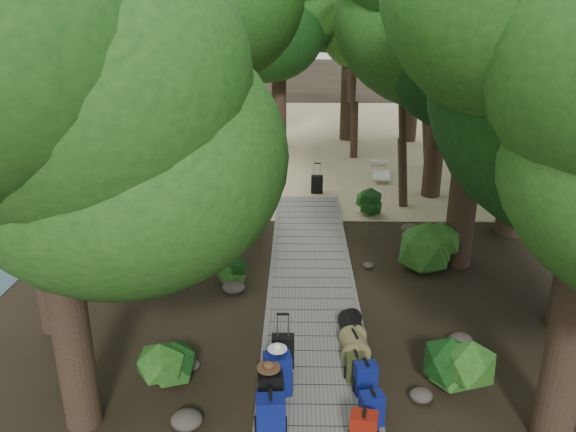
# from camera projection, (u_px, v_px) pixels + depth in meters

# --- Properties ---
(ground) EXTENTS (120.00, 120.00, 0.00)m
(ground) POSITION_uv_depth(u_px,v_px,m) (312.00, 303.00, 12.35)
(ground) COLOR #2C2316
(ground) RESTS_ON ground
(sand_beach) EXTENTS (40.00, 22.00, 0.02)m
(sand_beach) POSITION_uv_depth(u_px,v_px,m) (304.00, 140.00, 27.32)
(sand_beach) COLOR #CFB98C
(sand_beach) RESTS_ON ground
(boardwalk) EXTENTS (2.00, 12.00, 0.12)m
(boardwalk) POSITION_uv_depth(u_px,v_px,m) (311.00, 280.00, 13.26)
(boardwalk) COLOR slate
(boardwalk) RESTS_ON ground
(backpack_left_a) EXTENTS (0.45, 0.33, 0.79)m
(backpack_left_a) POSITION_uv_depth(u_px,v_px,m) (271.00, 416.00, 8.20)
(backpack_left_a) COLOR navy
(backpack_left_a) RESTS_ON boardwalk
(backpack_left_b) EXTENTS (0.42, 0.33, 0.71)m
(backpack_left_b) POSITION_uv_depth(u_px,v_px,m) (271.00, 388.00, 8.86)
(backpack_left_b) COLOR black
(backpack_left_b) RESTS_ON boardwalk
(backpack_left_c) EXTENTS (0.49, 0.39, 0.81)m
(backpack_left_c) POSITION_uv_depth(u_px,v_px,m) (278.00, 372.00, 9.17)
(backpack_left_c) COLOR navy
(backpack_left_c) RESTS_ON boardwalk
(backpack_right_a) EXTENTS (0.43, 0.35, 0.69)m
(backpack_right_a) POSITION_uv_depth(u_px,v_px,m) (364.00, 430.00, 8.00)
(backpack_right_a) COLOR maroon
(backpack_right_a) RESTS_ON boardwalk
(backpack_right_b) EXTENTS (0.39, 0.31, 0.63)m
(backpack_right_b) POSITION_uv_depth(u_px,v_px,m) (372.00, 408.00, 8.49)
(backpack_right_b) COLOR navy
(backpack_right_b) RESTS_ON boardwalk
(backpack_right_c) EXTENTS (0.39, 0.31, 0.61)m
(backpack_right_c) POSITION_uv_depth(u_px,v_px,m) (365.00, 377.00, 9.22)
(backpack_right_c) COLOR navy
(backpack_right_c) RESTS_ON boardwalk
(backpack_right_d) EXTENTS (0.36, 0.28, 0.52)m
(backpack_right_d) POSITION_uv_depth(u_px,v_px,m) (356.00, 366.00, 9.57)
(backpack_right_d) COLOR #323715
(backpack_right_d) RESTS_ON boardwalk
(duffel_right_khaki) EXTENTS (0.55, 0.72, 0.43)m
(duffel_right_khaki) POSITION_uv_depth(u_px,v_px,m) (354.00, 345.00, 10.24)
(duffel_right_khaki) COLOR olive
(duffel_right_khaki) RESTS_ON boardwalk
(duffel_right_black) EXTENTS (0.49, 0.71, 0.42)m
(duffel_right_black) POSITION_uv_depth(u_px,v_px,m) (352.00, 327.00, 10.82)
(duffel_right_black) COLOR black
(duffel_right_black) RESTS_ON boardwalk
(suitcase_on_boardwalk) EXTENTS (0.39, 0.22, 0.61)m
(suitcase_on_boardwalk) POSITION_uv_depth(u_px,v_px,m) (283.00, 351.00, 9.90)
(suitcase_on_boardwalk) COLOR black
(suitcase_on_boardwalk) RESTS_ON boardwalk
(lone_suitcase_on_sand) EXTENTS (0.40, 0.23, 0.63)m
(lone_suitcase_on_sand) POSITION_uv_depth(u_px,v_px,m) (317.00, 184.00, 19.44)
(lone_suitcase_on_sand) COLOR black
(lone_suitcase_on_sand) RESTS_ON sand_beach
(hat_brown) EXTENTS (0.38, 0.38, 0.11)m
(hat_brown) POSITION_uv_depth(u_px,v_px,m) (269.00, 365.00, 8.75)
(hat_brown) COLOR #51351E
(hat_brown) RESTS_ON backpack_left_b
(hat_white) EXTENTS (0.32, 0.32, 0.11)m
(hat_white) POSITION_uv_depth(u_px,v_px,m) (277.00, 346.00, 9.05)
(hat_white) COLOR silver
(hat_white) RESTS_ON backpack_left_c
(kayak) EXTENTS (1.13, 3.36, 0.33)m
(kayak) POSITION_uv_depth(u_px,v_px,m) (225.00, 168.00, 21.88)
(kayak) COLOR #B3280F
(kayak) RESTS_ON sand_beach
(sun_lounger) EXTENTS (0.86, 2.03, 0.64)m
(sun_lounger) POSITION_uv_depth(u_px,v_px,m) (381.00, 172.00, 20.88)
(sun_lounger) COLOR silver
(sun_lounger) RESTS_ON sand_beach
(tree_right_c) EXTENTS (5.64, 5.64, 9.75)m
(tree_right_c) POSITION_uv_depth(u_px,v_px,m) (478.00, 66.00, 12.53)
(tree_right_c) COLOR black
(tree_right_c) RESTS_ON ground
(tree_right_d) EXTENTS (6.51, 6.51, 11.94)m
(tree_right_d) POSITION_uv_depth(u_px,v_px,m) (542.00, 13.00, 14.09)
(tree_right_d) COLOR black
(tree_right_d) RESTS_ON ground
(tree_right_e) EXTENTS (5.01, 5.01, 9.01)m
(tree_right_e) POSITION_uv_depth(u_px,v_px,m) (443.00, 61.00, 17.72)
(tree_right_e) COLOR black
(tree_right_e) RESTS_ON ground
(tree_right_f) EXTENTS (5.85, 5.85, 10.45)m
(tree_right_f) POSITION_uv_depth(u_px,v_px,m) (502.00, 34.00, 19.11)
(tree_right_f) COLOR black
(tree_right_f) RESTS_ON ground
(tree_left_a) EXTENTS (4.71, 4.71, 7.85)m
(tree_left_a) POSITION_uv_depth(u_px,v_px,m) (48.00, 183.00, 7.46)
(tree_left_a) COLOR black
(tree_left_a) RESTS_ON ground
(tree_left_b) EXTENTS (4.55, 4.55, 8.18)m
(tree_left_b) POSITION_uv_depth(u_px,v_px,m) (25.00, 128.00, 9.97)
(tree_left_b) COLOR black
(tree_left_b) RESTS_ON ground
(tree_left_c) EXTENTS (5.01, 5.01, 8.71)m
(tree_left_c) POSITION_uv_depth(u_px,v_px,m) (177.00, 81.00, 14.19)
(tree_left_c) COLOR black
(tree_left_c) RESTS_ON ground
(tree_back_a) EXTENTS (5.59, 5.59, 9.67)m
(tree_back_a) POSITION_uv_depth(u_px,v_px,m) (279.00, 37.00, 25.03)
(tree_back_a) COLOR black
(tree_back_a) RESTS_ON ground
(tree_back_b) EXTENTS (5.75, 5.75, 10.27)m
(tree_back_b) POSITION_uv_depth(u_px,v_px,m) (351.00, 29.00, 25.67)
(tree_back_b) COLOR black
(tree_back_b) RESTS_ON ground
(tree_back_c) EXTENTS (4.97, 4.97, 8.94)m
(tree_back_c) POSITION_uv_depth(u_px,v_px,m) (416.00, 45.00, 25.58)
(tree_back_c) COLOR black
(tree_back_c) RESTS_ON ground
(tree_back_d) EXTENTS (4.87, 4.87, 8.12)m
(tree_back_d) POSITION_uv_depth(u_px,v_px,m) (176.00, 55.00, 25.24)
(tree_back_d) COLOR black
(tree_back_d) RESTS_ON ground
(palm_right_a) EXTENTS (3.89, 3.89, 6.63)m
(palm_right_a) POSITION_uv_depth(u_px,v_px,m) (413.00, 103.00, 17.34)
(palm_right_a) COLOR #174112
(palm_right_a) RESTS_ON ground
(palm_right_b) EXTENTS (3.92, 3.92, 7.57)m
(palm_right_b) POSITION_uv_depth(u_px,v_px,m) (434.00, 71.00, 21.57)
(palm_right_b) COLOR #174112
(palm_right_b) RESTS_ON ground
(palm_right_c) EXTENTS (4.43, 4.43, 7.04)m
(palm_right_c) POSITION_uv_depth(u_px,v_px,m) (362.00, 73.00, 23.13)
(palm_right_c) COLOR #174112
(palm_right_c) RESTS_ON ground
(palm_left_a) EXTENTS (4.55, 4.55, 7.23)m
(palm_left_a) POSITION_uv_depth(u_px,v_px,m) (176.00, 95.00, 16.90)
(palm_left_a) COLOR #174112
(palm_left_a) RESTS_ON ground
(rock_left_a) EXTENTS (0.50, 0.45, 0.27)m
(rock_left_a) POSITION_uv_depth(u_px,v_px,m) (187.00, 420.00, 8.67)
(rock_left_a) COLOR #4C473F
(rock_left_a) RESTS_ON ground
(rock_left_b) EXTENTS (0.33, 0.30, 0.18)m
(rock_left_b) POSITION_uv_depth(u_px,v_px,m) (191.00, 365.00, 10.07)
(rock_left_b) COLOR #4C473F
(rock_left_b) RESTS_ON ground
(rock_left_c) EXTENTS (0.52, 0.47, 0.29)m
(rock_left_c) POSITION_uv_depth(u_px,v_px,m) (234.00, 287.00, 12.75)
(rock_left_c) COLOR #4C473F
(rock_left_c) RESTS_ON ground
(rock_left_d) EXTENTS (0.27, 0.24, 0.15)m
(rock_left_d) POSITION_uv_depth(u_px,v_px,m) (220.00, 241.00, 15.39)
(rock_left_d) COLOR #4C473F
(rock_left_d) RESTS_ON ground
(rock_right_a) EXTENTS (0.39, 0.35, 0.21)m
(rock_right_a) POSITION_uv_depth(u_px,v_px,m) (421.00, 395.00, 9.26)
(rock_right_a) COLOR #4C473F
(rock_right_a) RESTS_ON ground
(rock_right_b) EXTENTS (0.46, 0.42, 0.25)m
(rock_right_b) POSITION_uv_depth(u_px,v_px,m) (460.00, 340.00, 10.75)
(rock_right_b) COLOR #4C473F
(rock_right_b) RESTS_ON ground
(rock_right_c) EXTENTS (0.27, 0.25, 0.15)m
(rock_right_c) POSITION_uv_depth(u_px,v_px,m) (368.00, 265.00, 13.98)
(rock_right_c) COLOR #4C473F
(rock_right_c) RESTS_ON ground
(rock_right_d) EXTENTS (0.52, 0.47, 0.29)m
(rock_right_d) POSITION_uv_depth(u_px,v_px,m) (410.00, 229.00, 16.07)
(rock_right_d) COLOR #4C473F
(rock_right_d) RESTS_ON ground
(shrub_left_a) EXTENTS (0.98, 0.98, 0.88)m
(shrub_left_a) POSITION_uv_depth(u_px,v_px,m) (171.00, 368.00, 9.40)
(shrub_left_a) COLOR #1B4D17
(shrub_left_a) RESTS_ON ground
(shrub_left_b) EXTENTS (0.78, 0.78, 0.70)m
(shrub_left_b) POSITION_uv_depth(u_px,v_px,m) (228.00, 274.00, 12.88)
(shrub_left_b) COLOR #1B4D17
(shrub_left_b) RESTS_ON ground
(shrub_left_c) EXTENTS (1.15, 1.15, 1.03)m
(shrub_left_c) POSITION_uv_depth(u_px,v_px,m) (218.00, 211.00, 16.38)
(shrub_left_c) COLOR #1B4D17
(shrub_left_c) RESTS_ON ground
(shrub_right_a) EXTENTS (1.11, 1.11, 1.00)m
(shrub_right_a) POSITION_uv_depth(u_px,v_px,m) (461.00, 366.00, 9.37)
(shrub_right_a) COLOR #1B4D17
(shrub_right_a) RESTS_ON ground
(shrub_right_b) EXTENTS (1.44, 1.44, 1.30)m
(shrub_right_b) POSITION_uv_depth(u_px,v_px,m) (432.00, 245.00, 13.75)
(shrub_right_b) COLOR #1B4D17
(shrub_right_b) RESTS_ON ground
(shrub_right_c) EXTENTS (0.86, 0.86, 0.77)m
(shrub_right_c) POSITION_uv_depth(u_px,v_px,m) (371.00, 203.00, 17.46)
(shrub_right_c) COLOR #1B4D17
(shrub_right_c) RESTS_ON ground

